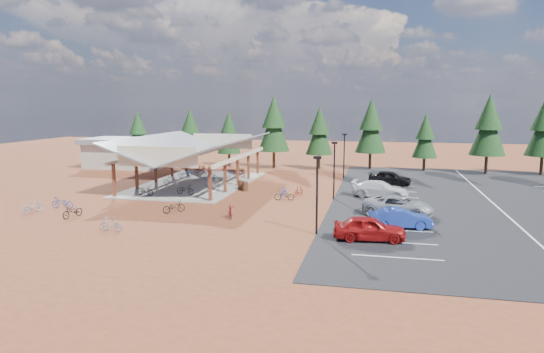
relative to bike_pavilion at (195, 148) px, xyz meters
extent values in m
plane|color=brown|center=(10.00, -7.00, -3.82)|extent=(140.00, 140.00, 0.00)
cube|color=black|center=(28.50, -4.00, -3.80)|extent=(27.00, 44.00, 0.04)
cube|color=gray|center=(0.00, 0.00, -3.77)|extent=(10.60, 18.60, 0.10)
cube|color=#572419|center=(-4.60, -8.40, -2.22)|extent=(0.25, 0.25, 3.00)
cube|color=#572419|center=(-4.60, -4.20, -2.22)|extent=(0.25, 0.25, 3.00)
cube|color=#572419|center=(-4.60, 0.00, -2.22)|extent=(0.25, 0.25, 3.00)
cube|color=#572419|center=(-4.60, 4.20, -2.22)|extent=(0.25, 0.25, 3.00)
cube|color=#572419|center=(-4.60, 8.40, -2.22)|extent=(0.25, 0.25, 3.00)
cube|color=#572419|center=(4.60, -8.40, -2.22)|extent=(0.25, 0.25, 3.00)
cube|color=#572419|center=(4.60, -4.20, -2.22)|extent=(0.25, 0.25, 3.00)
cube|color=#572419|center=(4.60, 0.00, -2.22)|extent=(0.25, 0.25, 3.00)
cube|color=#572419|center=(4.60, 4.20, -2.22)|extent=(0.25, 0.25, 3.00)
cube|color=#572419|center=(4.60, 8.40, -2.22)|extent=(0.25, 0.25, 3.00)
cube|color=beige|center=(-5.00, 0.00, -0.72)|extent=(0.22, 18.00, 0.35)
cube|color=beige|center=(5.00, 0.00, -0.72)|extent=(0.22, 18.00, 0.35)
cube|color=slate|center=(-2.90, 0.00, 0.18)|extent=(5.85, 19.40, 2.13)
cube|color=slate|center=(2.90, 0.00, 0.18)|extent=(5.85, 19.40, 2.13)
cube|color=beige|center=(0.00, -9.00, 0.08)|extent=(7.50, 0.15, 1.80)
cube|color=beige|center=(0.00, 9.00, 0.08)|extent=(7.50, 0.15, 1.80)
cube|color=#ADA593|center=(-14.00, 11.00, -2.22)|extent=(10.00, 6.00, 3.20)
cube|color=slate|center=(-14.00, 11.00, -0.27)|extent=(11.00, 7.00, 0.70)
cylinder|color=black|center=(15.00, -17.00, -1.32)|extent=(0.14, 0.14, 5.00)
cube|color=black|center=(15.00, -17.00, 1.23)|extent=(0.50, 0.25, 0.18)
cylinder|color=black|center=(15.00, -5.00, -1.32)|extent=(0.14, 0.14, 5.00)
cube|color=black|center=(15.00, -5.00, 1.23)|extent=(0.50, 0.25, 0.18)
cylinder|color=black|center=(15.00, 7.00, -1.32)|extent=(0.14, 0.14, 5.00)
cube|color=black|center=(15.00, 7.00, 1.23)|extent=(0.50, 0.25, 0.18)
cylinder|color=#412617|center=(6.14, -2.70, -3.37)|extent=(0.60, 0.60, 0.90)
cylinder|color=#412617|center=(5.52, -2.06, -3.37)|extent=(0.60, 0.60, 0.90)
cylinder|color=#382314|center=(-14.81, 15.69, -2.92)|extent=(0.36, 0.36, 1.81)
cone|color=black|center=(-14.81, 15.69, 0.16)|extent=(3.19, 3.19, 4.35)
cone|color=black|center=(-14.81, 15.69, 1.98)|extent=(2.47, 2.47, 3.26)
cylinder|color=#382314|center=(-6.73, 15.26, -2.88)|extent=(0.36, 0.36, 1.90)
cone|color=black|center=(-6.73, 15.26, 0.35)|extent=(3.34, 3.34, 4.55)
cone|color=black|center=(-6.73, 15.26, 2.24)|extent=(2.58, 2.58, 3.41)
cylinder|color=#382314|center=(-1.08, 15.04, -2.92)|extent=(0.36, 0.36, 1.82)
cone|color=black|center=(-1.08, 15.04, 0.17)|extent=(3.19, 3.19, 4.36)
cone|color=black|center=(-1.08, 15.04, 1.98)|extent=(2.47, 2.47, 3.27)
cylinder|color=#382314|center=(5.31, 14.32, -2.66)|extent=(0.36, 0.36, 2.33)
cone|color=black|center=(5.31, 14.32, 1.29)|extent=(4.09, 4.09, 5.58)
cone|color=black|center=(5.31, 14.32, 3.62)|extent=(3.16, 3.16, 4.19)
cylinder|color=#382314|center=(11.24, 14.62, -2.83)|extent=(0.36, 0.36, 1.99)
cone|color=black|center=(11.24, 14.62, 0.54)|extent=(3.49, 3.49, 4.76)
cone|color=black|center=(11.24, 14.62, 2.53)|extent=(2.70, 2.70, 3.57)
cylinder|color=#382314|center=(17.71, 15.91, -2.71)|extent=(0.36, 0.36, 2.24)
cone|color=black|center=(17.71, 15.91, 1.09)|extent=(3.93, 3.93, 5.36)
cone|color=black|center=(17.71, 15.91, 3.33)|extent=(3.04, 3.04, 4.02)
cylinder|color=#382314|center=(24.42, 15.73, -2.94)|extent=(0.36, 0.36, 1.76)
cone|color=black|center=(24.42, 15.73, 0.05)|extent=(3.10, 3.10, 4.23)
cone|color=black|center=(24.42, 15.73, 1.81)|extent=(2.40, 2.40, 3.17)
cylinder|color=#382314|center=(31.45, 14.34, -2.65)|extent=(0.36, 0.36, 2.35)
cone|color=black|center=(31.45, 14.34, 1.35)|extent=(4.14, 4.14, 5.64)
cone|color=black|center=(31.45, 14.34, 3.70)|extent=(3.20, 3.20, 4.23)
cylinder|color=#382314|center=(37.81, 15.24, -2.67)|extent=(0.36, 0.36, 2.31)
cone|color=black|center=(37.81, 15.24, 1.25)|extent=(4.06, 4.06, 5.54)
imported|color=black|center=(-2.05, -7.45, -3.24)|extent=(1.96, 1.16, 0.97)
imported|color=#9B9CA4|center=(-2.16, -1.56, -3.23)|extent=(1.68, 0.68, 0.98)
imported|color=#1C4397|center=(-2.85, 3.82, -3.31)|extent=(1.60, 0.60, 0.83)
imported|color=maroon|center=(-2.20, 7.30, -3.20)|extent=(1.76, 0.54, 1.05)
imported|color=black|center=(1.40, -6.27, -3.24)|extent=(1.92, 1.00, 0.96)
imported|color=gray|center=(2.70, -1.98, -3.25)|extent=(1.65, 0.79, 0.95)
imported|color=#114A92|center=(0.73, 2.52, -3.30)|extent=(1.70, 0.79, 0.86)
imported|color=maroon|center=(3.17, 5.55, -3.28)|extent=(1.52, 0.55, 0.89)
imported|color=black|center=(-3.42, -16.33, -3.34)|extent=(1.01, 1.94, 0.97)
imported|color=gray|center=(-7.46, -15.57, -3.30)|extent=(1.11, 1.81, 1.05)
imported|color=#213F96|center=(-6.20, -13.68, -3.33)|extent=(1.90, 0.74, 0.98)
imported|color=maroon|center=(8.15, -13.90, -3.32)|extent=(1.08, 1.73, 1.01)
imported|color=black|center=(3.30, -13.17, -3.35)|extent=(1.72, 1.75, 0.96)
imported|color=gray|center=(1.52, -19.30, -3.32)|extent=(1.69, 0.55, 1.00)
imported|color=navy|center=(10.38, -4.67, -3.36)|extent=(0.70, 1.81, 0.94)
imported|color=maroon|center=(11.73, -4.33, -3.34)|extent=(1.02, 1.65, 0.96)
imported|color=black|center=(10.79, -6.45, -3.37)|extent=(1.82, 0.95, 0.91)
imported|color=maroon|center=(18.40, -17.80, -3.02)|extent=(4.60, 2.17, 1.52)
imported|color=#1E3596|center=(20.38, -14.39, -3.09)|extent=(4.40, 2.23, 1.38)
imported|color=#94979B|center=(20.37, -10.41, -3.05)|extent=(5.63, 3.24, 1.48)
imported|color=silver|center=(19.02, -3.25, -3.05)|extent=(5.30, 2.72, 1.47)
imported|color=black|center=(20.00, 3.87, -3.04)|extent=(4.56, 2.31, 1.49)
camera|label=1|loc=(18.84, -47.67, 4.63)|focal=32.00mm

